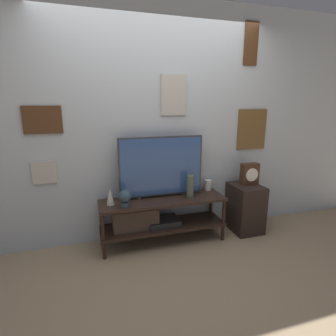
% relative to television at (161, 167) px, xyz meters
% --- Properties ---
extents(ground_plane, '(12.00, 12.00, 0.00)m').
position_rel_television_xyz_m(ground_plane, '(-0.01, -0.33, -0.89)').
color(ground_plane, '#997F60').
extents(wall_back, '(6.40, 0.08, 2.70)m').
position_rel_television_xyz_m(wall_back, '(-0.00, 0.16, 0.46)').
color(wall_back, '#B2BCC6').
rests_on(wall_back, ground_plane).
extents(media_console, '(1.44, 0.40, 0.53)m').
position_rel_television_xyz_m(media_console, '(-0.13, -0.09, -0.56)').
color(media_console, black).
rests_on(media_console, ground_plane).
extents(television, '(0.97, 0.05, 0.71)m').
position_rel_television_xyz_m(television, '(0.00, 0.00, 0.00)').
color(television, '#333338').
rests_on(television, media_console).
extents(vase_slim_bronze, '(0.09, 0.09, 0.19)m').
position_rel_television_xyz_m(vase_slim_bronze, '(-0.60, -0.09, -0.27)').
color(vase_slim_bronze, beige).
rests_on(vase_slim_bronze, media_console).
extents(vase_tall_ceramic, '(0.09, 0.09, 0.26)m').
position_rel_television_xyz_m(vase_tall_ceramic, '(0.31, -0.12, -0.23)').
color(vase_tall_ceramic, '#4C5647').
rests_on(vase_tall_ceramic, media_console).
extents(candle_jar, '(0.09, 0.09, 0.13)m').
position_rel_television_xyz_m(candle_jar, '(0.63, 0.07, -0.30)').
color(candle_jar, silver).
rests_on(candle_jar, media_console).
extents(decorative_bust, '(0.13, 0.13, 0.18)m').
position_rel_television_xyz_m(decorative_bust, '(-0.45, -0.20, -0.26)').
color(decorative_bust, '#2D4251').
rests_on(decorative_bust, media_console).
extents(side_table, '(0.35, 0.43, 0.60)m').
position_rel_television_xyz_m(side_table, '(1.07, -0.10, -0.59)').
color(side_table, black).
rests_on(side_table, ground_plane).
extents(mantel_clock, '(0.22, 0.11, 0.27)m').
position_rel_television_xyz_m(mantel_clock, '(1.12, -0.07, -0.16)').
color(mantel_clock, '#422819').
rests_on(mantel_clock, side_table).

